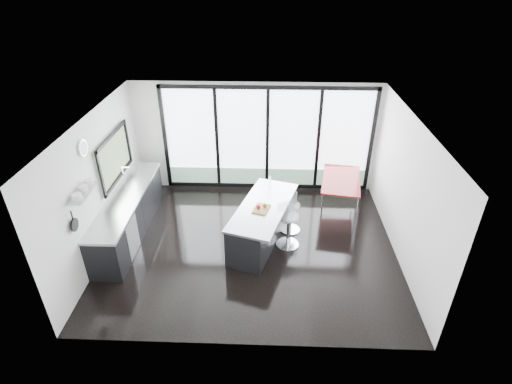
{
  "coord_description": "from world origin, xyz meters",
  "views": [
    {
      "loc": [
        0.37,
        -6.69,
        5.3
      ],
      "look_at": [
        0.1,
        0.3,
        1.15
      ],
      "focal_mm": 28.0,
      "sensor_mm": 36.0,
      "label": 1
    }
  ],
  "objects_px": {
    "island": "(260,223)",
    "bar_stool_far": "(291,217)",
    "bar_stool_near": "(288,230)",
    "red_table": "(340,194)"
  },
  "relations": [
    {
      "from": "bar_stool_near",
      "to": "red_table",
      "type": "xyz_separation_m",
      "value": [
        1.27,
        1.5,
        0.02
      ]
    },
    {
      "from": "bar_stool_near",
      "to": "red_table",
      "type": "height_order",
      "value": "red_table"
    },
    {
      "from": "red_table",
      "to": "bar_stool_far",
      "type": "bearing_deg",
      "value": -141.35
    },
    {
      "from": "island",
      "to": "bar_stool_near",
      "type": "relative_size",
      "value": 3.09
    },
    {
      "from": "island",
      "to": "bar_stool_far",
      "type": "xyz_separation_m",
      "value": [
        0.66,
        0.38,
        -0.11
      ]
    },
    {
      "from": "island",
      "to": "red_table",
      "type": "xyz_separation_m",
      "value": [
        1.86,
        1.34,
        -0.05
      ]
    },
    {
      "from": "island",
      "to": "red_table",
      "type": "height_order",
      "value": "island"
    },
    {
      "from": "red_table",
      "to": "island",
      "type": "bearing_deg",
      "value": -144.23
    },
    {
      "from": "bar_stool_far",
      "to": "bar_stool_near",
      "type": "bearing_deg",
      "value": -113.38
    },
    {
      "from": "island",
      "to": "bar_stool_far",
      "type": "distance_m",
      "value": 0.77
    }
  ]
}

